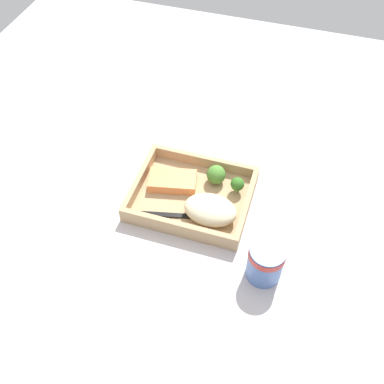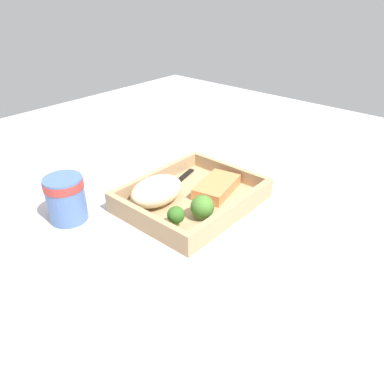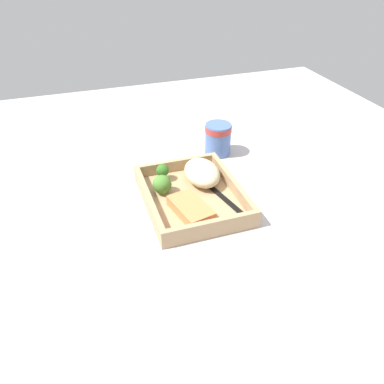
{
  "view_description": "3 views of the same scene",
  "coord_description": "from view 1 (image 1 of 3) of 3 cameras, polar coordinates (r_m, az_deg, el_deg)",
  "views": [
    {
      "loc": [
        18.85,
        -60.45,
        79.45
      ],
      "look_at": [
        0.0,
        0.0,
        2.7
      ],
      "focal_mm": 42.0,
      "sensor_mm": 36.0,
      "label": 1
    },
    {
      "loc": [
        47.97,
        41.75,
        39.5
      ],
      "look_at": [
        0.0,
        0.0,
        2.7
      ],
      "focal_mm": 35.0,
      "sensor_mm": 36.0,
      "label": 2
    },
    {
      "loc": [
        -64.79,
        21.79,
        51.14
      ],
      "look_at": [
        0.0,
        0.0,
        2.7
      ],
      "focal_mm": 35.0,
      "sensor_mm": 36.0,
      "label": 3
    }
  ],
  "objects": [
    {
      "name": "ground_plane",
      "position": [
        1.02,
        -0.0,
        -1.32
      ],
      "size": [
        160.0,
        160.0,
        2.0
      ],
      "primitive_type": "cube",
      "color": "#BCB5B6"
    },
    {
      "name": "takeout_tray",
      "position": [
        1.01,
        -0.0,
        -0.76
      ],
      "size": [
        26.02,
        21.06,
        1.2
      ],
      "primitive_type": "cube",
      "color": "tan",
      "rests_on": "ground_plane"
    },
    {
      "name": "tray_rim",
      "position": [
        1.0,
        -0.0,
        -0.02
      ],
      "size": [
        26.02,
        21.06,
        2.9
      ],
      "color": "tan",
      "rests_on": "takeout_tray"
    },
    {
      "name": "salmon_fillet",
      "position": [
        1.02,
        -2.48,
        1.41
      ],
      "size": [
        11.74,
        8.18,
        2.33
      ],
      "primitive_type": "cube",
      "rotation": [
        0.0,
        0.0,
        0.21
      ],
      "color": "#EB864C",
      "rests_on": "takeout_tray"
    },
    {
      "name": "mashed_potatoes",
      "position": [
        0.95,
        2.34,
        -2.27
      ],
      "size": [
        11.41,
        8.0,
        5.03
      ],
      "primitive_type": "ellipsoid",
      "color": "beige",
      "rests_on": "takeout_tray"
    },
    {
      "name": "broccoli_floret_1",
      "position": [
        1.0,
        5.78,
        0.97
      ],
      "size": [
        3.1,
        3.1,
        4.14
      ],
      "color": "#80985D",
      "rests_on": "takeout_tray"
    },
    {
      "name": "broccoli_floret_2",
      "position": [
        1.02,
        3.08,
        2.2
      ],
      "size": [
        4.35,
        4.35,
        4.52
      ],
      "color": "#82A45A",
      "rests_on": "takeout_tray"
    },
    {
      "name": "fork",
      "position": [
        0.97,
        -1.34,
        -3.05
      ],
      "size": [
        15.76,
        5.17,
        0.44
      ],
      "color": "black",
      "rests_on": "takeout_tray"
    },
    {
      "name": "paper_cup",
      "position": [
        0.88,
        9.33,
        -8.65
      ],
      "size": [
        7.14,
        7.14,
        8.6
      ],
      "color": "#4D6DAC",
      "rests_on": "ground_plane"
    },
    {
      "name": "receipt_slip",
      "position": [
        1.15,
        5.61,
        6.76
      ],
      "size": [
        11.85,
        17.24,
        0.24
      ],
      "primitive_type": "cube",
      "rotation": [
        0.0,
        0.0,
        -0.25
      ],
      "color": "white",
      "rests_on": "ground_plane"
    }
  ]
}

